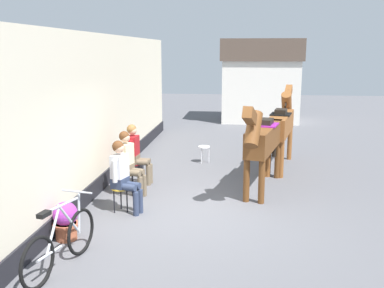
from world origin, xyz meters
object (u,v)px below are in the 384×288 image
object	(u,v)px
flower_planter_near	(66,220)
leaning_bicycle	(61,243)
saddled_horse_far	(281,123)
seated_visitor_near	(123,173)
seated_visitor_far	(136,151)
spare_stool_white	(204,148)
saddled_horse_near	(263,139)
seated_visitor_middle	(128,160)
satchel_bag	(138,166)

from	to	relation	value
flower_planter_near	leaning_bicycle	xyz separation A→B (m)	(0.34, -0.98, 0.06)
saddled_horse_far	leaning_bicycle	world-z (taller)	saddled_horse_far
seated_visitor_near	seated_visitor_far	xyz separation A→B (m)	(-0.20, 1.85, 0.00)
spare_stool_white	saddled_horse_far	bearing A→B (deg)	-4.11
flower_planter_near	saddled_horse_near	bearing A→B (deg)	42.44
seated_visitor_near	leaning_bicycle	distance (m)	2.37
saddled_horse_near	spare_stool_white	size ratio (longest dim) A/B	6.41
seated_visitor_far	saddled_horse_far	world-z (taller)	saddled_horse_far
seated_visitor_far	saddled_horse_near	distance (m)	2.91
seated_visitor_near	flower_planter_near	bearing A→B (deg)	-114.06
saddled_horse_near	spare_stool_white	distance (m)	2.85
seated_visitor_middle	saddled_horse_near	size ratio (longest dim) A/B	0.47
seated_visitor_middle	saddled_horse_near	bearing A→B (deg)	13.45
spare_stool_white	satchel_bag	world-z (taller)	spare_stool_white
satchel_bag	seated_visitor_near	bearing A→B (deg)	-72.12
saddled_horse_near	flower_planter_near	world-z (taller)	saddled_horse_near
saddled_horse_near	satchel_bag	bearing A→B (deg)	156.71
leaning_bicycle	seated_visitor_far	bearing A→B (deg)	89.13
seated_visitor_middle	satchel_bag	xyz separation A→B (m)	(-0.30, 2.02, -0.68)
seated_visitor_middle	seated_visitor_far	distance (m)	0.87
seated_visitor_far	spare_stool_white	world-z (taller)	seated_visitor_far
seated_visitor_near	spare_stool_white	world-z (taller)	seated_visitor_near
seated_visitor_near	satchel_bag	distance (m)	3.11
saddled_horse_near	flower_planter_near	bearing A→B (deg)	-137.56
seated_visitor_near	seated_visitor_far	distance (m)	1.86
seated_visitor_middle	saddled_horse_far	bearing A→B (deg)	39.96
seated_visitor_far	spare_stool_white	bearing A→B (deg)	56.66
seated_visitor_near	saddled_horse_near	world-z (taller)	saddled_horse_near
saddled_horse_near	seated_visitor_middle	bearing A→B (deg)	-166.55
seated_visitor_far	satchel_bag	xyz separation A→B (m)	(-0.25, 1.15, -0.68)
saddled_horse_near	saddled_horse_far	bearing A→B (deg)	75.41
seated_visitor_far	saddled_horse_near	world-z (taller)	saddled_horse_near
flower_planter_near	leaning_bicycle	size ratio (longest dim) A/B	0.37
saddled_horse_near	spare_stool_white	world-z (taller)	saddled_horse_near
flower_planter_near	seated_visitor_far	bearing A→B (deg)	82.84
flower_planter_near	leaning_bicycle	bearing A→B (deg)	-71.06
seated_visitor_middle	saddled_horse_far	distance (m)	4.43
seated_visitor_far	saddled_horse_far	distance (m)	3.98
seated_visitor_near	flower_planter_near	distance (m)	1.54
spare_stool_white	seated_visitor_near	bearing A→B (deg)	-106.77
flower_planter_near	leaning_bicycle	world-z (taller)	leaning_bicycle
seated_visitor_middle	saddled_horse_far	size ratio (longest dim) A/B	0.47
seated_visitor_middle	seated_visitor_far	size ratio (longest dim) A/B	1.00
saddled_horse_far	spare_stool_white	size ratio (longest dim) A/B	6.44
seated_visitor_middle	satchel_bag	distance (m)	2.15
satchel_bag	seated_visitor_middle	bearing A→B (deg)	-72.07
saddled_horse_near	leaning_bicycle	xyz separation A→B (m)	(-2.94, -3.98, -0.76)
seated_visitor_far	leaning_bicycle	distance (m)	4.19
seated_visitor_near	seated_visitor_far	bearing A→B (deg)	96.16
seated_visitor_middle	satchel_bag	size ratio (longest dim) A/B	4.96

